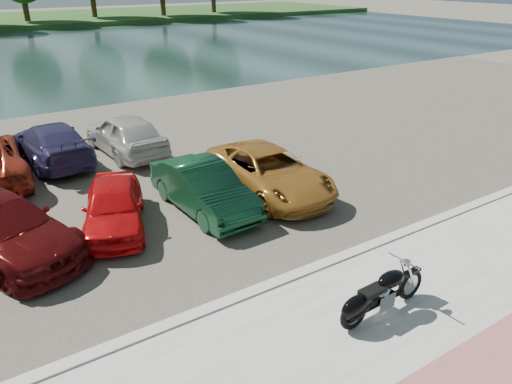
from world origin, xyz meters
The scene contains 13 objects.
ground centered at (0.00, 0.00, 0.00)m, with size 200.00×200.00×0.00m, color #595447.
promenade centered at (0.00, -1.00, 0.05)m, with size 60.00×6.00×0.10m, color #9C9993.
pink_path centered at (0.00, -2.50, 0.10)m, with size 60.00×2.00×0.01m, color #935853.
kerb centered at (0.00, 2.00, 0.07)m, with size 60.00×0.30×0.14m, color #9C9993.
parking_lot centered at (0.00, 11.00, 0.02)m, with size 60.00×18.00×0.04m, color #403C33.
river centered at (0.00, 40.00, 0.00)m, with size 120.00×40.00×0.00m, color #1A2F2C.
motorcycle centered at (-0.48, -0.02, 0.56)m, with size 2.33×0.75×1.05m.
car_3 centered at (-6.14, 6.75, 0.77)m, with size 2.04×5.01×1.45m, color #500B0C.
car_4 centered at (-3.42, 6.60, 0.69)m, with size 1.52×3.79×1.29m, color red.
car_5 centered at (-0.91, 6.24, 0.73)m, with size 1.46×4.20×1.38m, color #0F3821.
car_6 centered at (1.36, 6.24, 0.73)m, with size 2.30×4.99×1.39m, color #AA7127.
car_11 centered at (-3.53, 12.82, 0.75)m, with size 2.00×4.91×1.42m, color #312D58.
car_12 centered at (-1.01, 12.22, 0.81)m, with size 1.82×4.53×1.54m, color beige.
Camera 1 is at (-6.91, -5.43, 6.39)m, focal length 35.00 mm.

